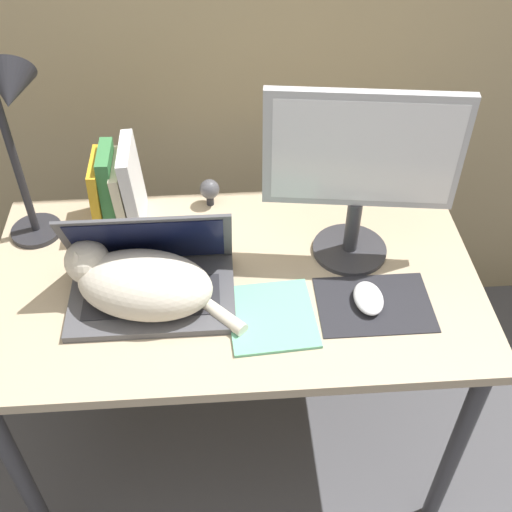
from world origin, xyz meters
The scene contains 10 objects.
desk centered at (0.00, 0.33, 0.66)m, with size 1.19×0.67×0.74m.
laptop centered at (-0.19, 0.30, 0.79)m, with size 0.38×0.25×0.24m.
cat centered at (-0.22, 0.26, 0.82)m, with size 0.41×0.24×0.15m.
external_monitor centered at (0.30, 0.41, 1.00)m, with size 0.44×0.19×0.45m.
mousepad centered at (0.32, 0.22, 0.75)m, with size 0.27×0.19×0.00m.
computer_mouse centered at (0.31, 0.23, 0.76)m, with size 0.07×0.11×0.03m.
book_row centered at (-0.28, 0.57, 0.85)m, with size 0.13×0.17×0.23m.
desk_lamp centered at (-0.47, 0.51, 1.09)m, with size 0.17×0.17×0.51m.
notepad centered at (0.08, 0.20, 0.75)m, with size 0.21×0.22×0.01m.
webcam centered at (-0.05, 0.62, 0.79)m, with size 0.05×0.05×0.08m.
Camera 1 is at (-0.02, -0.76, 1.85)m, focal length 45.00 mm.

